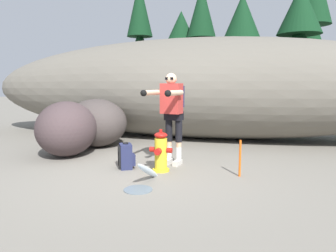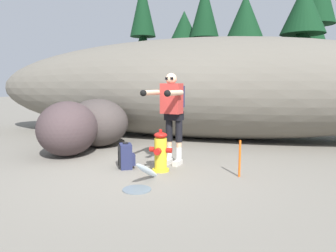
{
  "view_description": "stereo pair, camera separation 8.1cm",
  "coord_description": "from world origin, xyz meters",
  "px_view_note": "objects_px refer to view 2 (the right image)",
  "views": [
    {
      "loc": [
        1.93,
        -5.05,
        1.49
      ],
      "look_at": [
        0.29,
        0.33,
        0.75
      ],
      "focal_mm": 33.98,
      "sensor_mm": 36.0,
      "label": 1
    },
    {
      "loc": [
        2.0,
        -5.02,
        1.49
      ],
      "look_at": [
        0.29,
        0.33,
        0.75
      ],
      "focal_mm": 33.98,
      "sensor_mm": 36.0,
      "label": 2
    }
  ],
  "objects_px": {
    "spare_backpack": "(126,156)",
    "fire_hydrant": "(161,152)",
    "survey_stake": "(240,159)",
    "boulder_mid": "(98,123)",
    "boulder_large": "(68,128)",
    "utility_worker": "(172,107)"
  },
  "relations": [
    {
      "from": "utility_worker",
      "to": "boulder_large",
      "type": "xyz_separation_m",
      "value": [
        -2.32,
        0.12,
        -0.5
      ]
    },
    {
      "from": "fire_hydrant",
      "to": "spare_backpack",
      "type": "height_order",
      "value": "fire_hydrant"
    },
    {
      "from": "boulder_mid",
      "to": "survey_stake",
      "type": "height_order",
      "value": "boulder_mid"
    },
    {
      "from": "boulder_mid",
      "to": "survey_stake",
      "type": "distance_m",
      "value": 3.84
    },
    {
      "from": "boulder_mid",
      "to": "survey_stake",
      "type": "xyz_separation_m",
      "value": [
        3.49,
        -1.57,
        -0.27
      ]
    },
    {
      "from": "spare_backpack",
      "to": "fire_hydrant",
      "type": "bearing_deg",
      "value": -31.34
    },
    {
      "from": "fire_hydrant",
      "to": "spare_backpack",
      "type": "relative_size",
      "value": 1.55
    },
    {
      "from": "boulder_large",
      "to": "survey_stake",
      "type": "relative_size",
      "value": 2.58
    },
    {
      "from": "fire_hydrant",
      "to": "boulder_large",
      "type": "xyz_separation_m",
      "value": [
        -2.26,
        0.58,
        0.24
      ]
    },
    {
      "from": "boulder_large",
      "to": "spare_backpack",
      "type": "bearing_deg",
      "value": -19.92
    },
    {
      "from": "survey_stake",
      "to": "boulder_large",
      "type": "bearing_deg",
      "value": 171.94
    },
    {
      "from": "boulder_mid",
      "to": "boulder_large",
      "type": "bearing_deg",
      "value": -94.98
    },
    {
      "from": "utility_worker",
      "to": "boulder_large",
      "type": "relative_size",
      "value": 1.09
    },
    {
      "from": "fire_hydrant",
      "to": "spare_backpack",
      "type": "distance_m",
      "value": 0.66
    },
    {
      "from": "spare_backpack",
      "to": "survey_stake",
      "type": "relative_size",
      "value": 0.78
    },
    {
      "from": "spare_backpack",
      "to": "survey_stake",
      "type": "bearing_deg",
      "value": -29.12
    },
    {
      "from": "fire_hydrant",
      "to": "boulder_large",
      "type": "distance_m",
      "value": 2.34
    },
    {
      "from": "spare_backpack",
      "to": "boulder_mid",
      "type": "relative_size",
      "value": 0.31
    },
    {
      "from": "boulder_large",
      "to": "fire_hydrant",
      "type": "bearing_deg",
      "value": -14.48
    },
    {
      "from": "boulder_mid",
      "to": "survey_stake",
      "type": "relative_size",
      "value": 2.49
    },
    {
      "from": "utility_worker",
      "to": "boulder_large",
      "type": "height_order",
      "value": "utility_worker"
    },
    {
      "from": "spare_backpack",
      "to": "boulder_large",
      "type": "distance_m",
      "value": 1.75
    }
  ]
}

